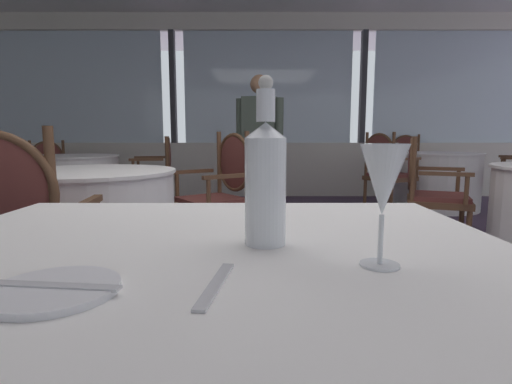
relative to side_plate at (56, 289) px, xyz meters
name	(u,v)px	position (x,y,z in m)	size (l,w,h in m)	color
ground_plane	(295,326)	(0.46, 1.38, -0.74)	(15.43, 15.43, 0.00)	#47384C
window_wall_far	(270,125)	(0.46, 5.84, 0.38)	(9.49, 0.14, 2.81)	silver
side_plate	(56,289)	(0.00, 0.00, 0.00)	(0.17, 0.17, 0.01)	white
butter_knife	(56,286)	(0.00, 0.00, 0.01)	(0.18, 0.02, 0.00)	silver
dinner_fork	(217,285)	(0.21, 0.03, 0.00)	(0.18, 0.02, 0.00)	silver
water_bottle	(267,179)	(0.29, 0.25, 0.12)	(0.08, 0.08, 0.32)	white
wine_glass	(385,182)	(0.47, 0.11, 0.13)	(0.08, 0.08, 0.20)	white
background_table_0	(92,228)	(-0.79, 1.97, -0.37)	(1.09, 1.09, 0.74)	white
dining_chair_0_1	(15,236)	(-0.68, 0.99, -0.18)	(0.57, 0.51, 0.99)	brown
dining_chair_0_2	(223,186)	(0.00, 2.55, -0.18)	(0.65, 0.66, 0.99)	brown
background_table_1	(75,188)	(-1.80, 3.94, -0.37)	(1.03, 1.03, 0.74)	white
dining_chair_1_0	(160,170)	(-0.88, 4.11, -0.18)	(0.54, 0.59, 0.95)	brown
dining_chair_1_1	(53,169)	(-2.41, 4.65, -0.21)	(0.66, 0.65, 0.90)	brown
dining_chair_2_0	(429,186)	(1.64, 2.63, -0.19)	(0.59, 0.63, 0.95)	brown
background_table_3	(438,181)	(2.65, 4.68, -0.37)	(1.10, 1.10, 0.74)	white
dining_chair_3_0	(387,168)	(1.80, 4.18, -0.16)	(0.63, 0.65, 1.00)	brown
dining_chair_3_2	(410,160)	(2.64, 5.66, -0.16)	(0.54, 0.48, 0.98)	brown
diner_person_0	(261,140)	(0.31, 3.89, 0.17)	(0.52, 0.28, 1.61)	black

